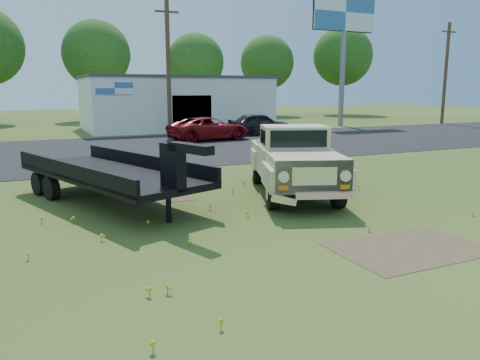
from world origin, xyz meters
name	(u,v)px	position (x,y,z in m)	size (l,w,h in m)	color
ground	(271,220)	(0.00, 0.00, 0.00)	(140.00, 140.00, 0.00)	#364D18
asphalt_lot	(135,149)	(0.00, 15.00, 0.00)	(90.00, 14.00, 0.02)	black
dirt_patch_a	(409,248)	(1.50, -3.00, 0.00)	(3.00, 2.00, 0.01)	brown
dirt_patch_b	(153,198)	(-2.00, 3.50, 0.00)	(2.20, 1.60, 0.01)	brown
commercial_building	(176,102)	(6.00, 26.99, 2.10)	(14.20, 8.20, 4.15)	silver
billboard	(344,24)	(20.00, 24.04, 8.54)	(6.10, 0.45, 11.05)	slate
utility_pole_mid	(168,67)	(4.00, 22.00, 4.60)	(1.60, 0.30, 9.00)	#43331F
utility_pole_east	(446,73)	(30.00, 22.00, 4.60)	(1.60, 0.30, 9.00)	#43331F
treeline_d	(96,54)	(2.00, 40.50, 6.62)	(6.72, 6.72, 10.00)	#3D2C1C
treeline_e	(195,62)	(12.00, 39.00, 5.98)	(6.08, 6.08, 9.04)	#3D2C1C
treeline_f	(267,63)	(22.00, 41.50, 6.30)	(6.40, 6.40, 9.52)	#3D2C1C
treeline_g	(343,56)	(32.00, 40.00, 7.25)	(7.36, 7.36, 10.95)	#3D2C1C
vintage_pickup_truck	(293,160)	(1.96, 2.22, 1.04)	(2.22, 5.71, 2.07)	#C9C087
flatbed_trailer	(110,168)	(-3.22, 3.38, 0.98)	(2.40, 7.20, 1.96)	black
red_pickup	(209,129)	(5.19, 17.55, 0.71)	(2.37, 5.13, 1.43)	maroon
dark_sedan	(260,124)	(9.66, 19.40, 0.75)	(1.78, 4.43, 1.51)	black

